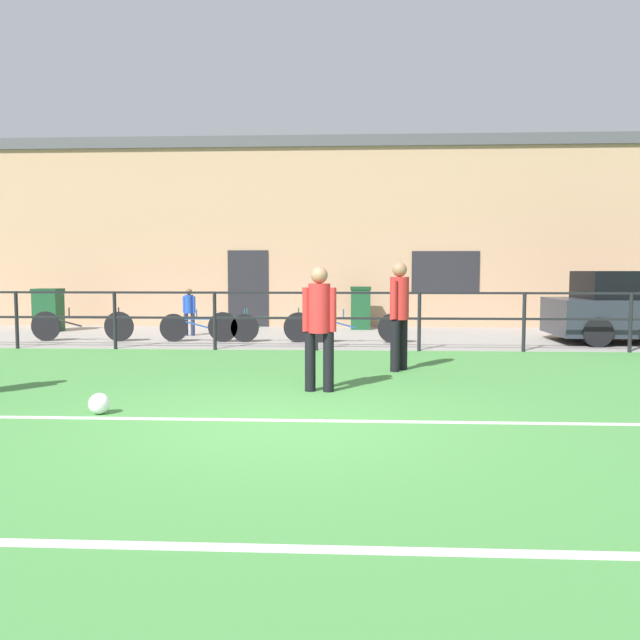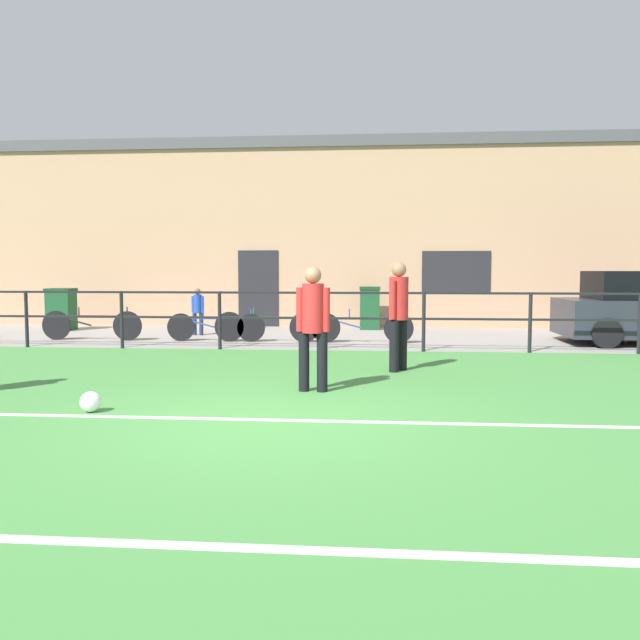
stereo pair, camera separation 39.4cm
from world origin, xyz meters
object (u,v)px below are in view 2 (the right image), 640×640
Objects in this scene: trash_bin_0 at (370,308)px; bicycle_parked_4 at (216,327)px; soccer_ball_match at (91,402)px; bicycle_parked_2 at (91,325)px; spectator_child at (198,309)px; player_winger at (399,310)px; bicycle_parked_3 at (362,327)px; bicycle_parked_1 at (266,326)px; trash_bin_1 at (61,309)px; player_striker at (313,321)px.

bicycle_parked_4 is at bearing -136.46° from trash_bin_0.
trash_bin_0 is at bearing 73.52° from soccer_ball_match.
spectator_child is at bearing 32.39° from bicycle_parked_2.
player_winger reaches higher than bicycle_parked_3.
player_winger is at bearing -28.94° from bicycle_parked_2.
soccer_ball_match is 10.49m from trash_bin_0.
soccer_ball_match is 6.96m from bicycle_parked_1.
bicycle_parked_1 is at bearing -21.19° from trash_bin_1.
trash_bin_1 is (-4.93, 9.13, 0.45)m from soccer_ball_match.
soccer_ball_match is (-2.34, -1.44, -0.80)m from player_striker.
player_striker reaches higher than spectator_child.
bicycle_parked_4 is 1.94× the size of trash_bin_0.
soccer_ball_match is 0.10× the size of bicycle_parked_1.
player_striker is 2.86m from soccer_ball_match.
soccer_ball_match is at bearing -96.50° from bicycle_parked_1.
bicycle_parked_2 is 6.86m from trash_bin_0.
trash_bin_1 is (-8.43, 5.88, -0.40)m from player_winger.
player_winger is 4.85m from soccer_ball_match.
trash_bin_0 is (0.63, 8.61, -0.34)m from player_striker.
bicycle_parked_2 is 1.05× the size of bicycle_parked_4.
trash_bin_1 is at bearing -8.39° from spectator_child.
bicycle_parked_2 is at bearing 180.00° from bicycle_parked_3.
trash_bin_0 is (4.06, 1.85, -0.07)m from spectator_child.
trash_bin_0 reaches higher than bicycle_parked_4.
player_winger is 7.59m from bicycle_parked_2.
trash_bin_1 is at bearing 118.39° from soccer_ball_match.
trash_bin_0 reaches higher than bicycle_parked_2.
spectator_child is (-1.09, 8.20, 0.54)m from soccer_ball_match.
spectator_child is at bearing -13.52° from trash_bin_1.
player_striker reaches higher than bicycle_parked_3.
spectator_child is 0.51× the size of bicycle_parked_3.
bicycle_parked_2 reaches higher than bicycle_parked_4.
bicycle_parked_2 is 5.96m from bicycle_parked_3.
bicycle_parked_3 is at bearing -92.45° from trash_bin_0.
player_striker reaches higher than soccer_ball_match.
bicycle_parked_2 reaches higher than bicycle_parked_3.
soccer_ball_match is 10.38m from trash_bin_1.
bicycle_parked_1 is (-2.71, 3.66, -0.60)m from player_winger.
player_winger is 5.33m from bicycle_parked_4.
bicycle_parked_1 is 2.05m from bicycle_parked_3.
spectator_child is at bearing 120.27° from bicycle_parked_4.
player_striker is at bearing 0.17° from player_winger.
player_winger is 0.74× the size of bicycle_parked_1.
bicycle_parked_3 is 3.17m from bicycle_parked_4.
player_striker is 8.64m from trash_bin_0.
bicycle_parked_1 is 1.00× the size of bicycle_parked_2.
player_winger is 10.28m from trash_bin_1.
spectator_child is at bearing 145.38° from bicycle_parked_1.
bicycle_parked_4 is at bearing -0.00° from bicycle_parked_2.
bicycle_parked_3 is at bearing 67.66° from soccer_ball_match.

